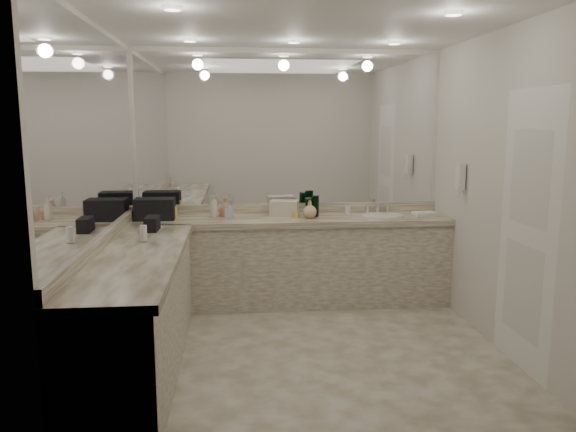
{
  "coord_description": "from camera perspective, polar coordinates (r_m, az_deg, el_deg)",
  "views": [
    {
      "loc": [
        -0.56,
        -4.39,
        1.85
      ],
      "look_at": [
        -0.11,
        0.4,
        1.05
      ],
      "focal_mm": 35.0,
      "sensor_mm": 36.0,
      "label": 1
    }
  ],
  "objects": [
    {
      "name": "backsplash_left",
      "position": [
        4.6,
        -18.14,
        -2.29
      ],
      "size": [
        0.04,
        3.0,
        0.1
      ],
      "primitive_type": "cube",
      "color": "beige",
      "rests_on": "vanity_left_top"
    },
    {
      "name": "faucet",
      "position": [
        6.06,
        9.08,
        1.01
      ],
      "size": [
        0.24,
        0.16,
        0.14
      ],
      "primitive_type": "cube",
      "color": "silver",
      "rests_on": "vanity_back_top"
    },
    {
      "name": "wall_phone",
      "position": [
        5.53,
        17.11,
        3.88
      ],
      "size": [
        0.06,
        0.1,
        0.24
      ],
      "primitive_type": "cube",
      "color": "white",
      "rests_on": "wall_right"
    },
    {
      "name": "amenity_bottle_3",
      "position": [
        5.64,
        0.84,
        0.17
      ],
      "size": [
        0.04,
        0.04,
        0.08
      ],
      "primitive_type": "cylinder",
      "color": "#F2D84C",
      "rests_on": "vanity_back_top"
    },
    {
      "name": "soap_bottle_b",
      "position": [
        5.64,
        -5.98,
        0.6
      ],
      "size": [
        0.09,
        0.09,
        0.17
      ],
      "primitive_type": "imported",
      "rotation": [
        0.0,
        0.0,
        -0.14
      ],
      "color": "silver",
      "rests_on": "vanity_back_top"
    },
    {
      "name": "amenity_bottle_4",
      "position": [
        5.73,
        -6.38,
        0.6
      ],
      "size": [
        0.06,
        0.06,
        0.14
      ],
      "primitive_type": "cylinder",
      "color": "#E0B28C",
      "rests_on": "vanity_back_top"
    },
    {
      "name": "wall_left",
      "position": [
        4.55,
        -18.62,
        2.03
      ],
      "size": [
        0.02,
        3.0,
        2.6
      ],
      "primitive_type": "cube",
      "color": "beige",
      "rests_on": "floor"
    },
    {
      "name": "backsplash_back",
      "position": [
        5.97,
        0.03,
        0.8
      ],
      "size": [
        3.2,
        0.04,
        0.1
      ],
      "primitive_type": "cube",
      "color": "beige",
      "rests_on": "vanity_back_top"
    },
    {
      "name": "amenity_bottle_1",
      "position": [
        5.92,
        6.08,
        0.59
      ],
      "size": [
        0.06,
        0.06,
        0.08
      ],
      "primitive_type": "cylinder",
      "color": "silver",
      "rests_on": "vanity_back_top"
    },
    {
      "name": "amenity_bottle_2",
      "position": [
        5.74,
        -11.37,
        0.37
      ],
      "size": [
        0.04,
        0.04,
        0.12
      ],
      "primitive_type": "cylinder",
      "color": "#F2D84C",
      "rests_on": "vanity_back_top"
    },
    {
      "name": "mirror_left",
      "position": [
        4.51,
        -18.79,
        8.03
      ],
      "size": [
        0.01,
        2.92,
        1.55
      ],
      "primitive_type": "cube",
      "color": "white",
      "rests_on": "wall_left"
    },
    {
      "name": "vanity_back_top",
      "position": [
        5.69,
        0.31,
        -0.43
      ],
      "size": [
        3.2,
        0.64,
        0.06
      ],
      "primitive_type": "cube",
      "color": "beige",
      "rests_on": "vanity_back_base"
    },
    {
      "name": "sink",
      "position": [
        5.87,
        9.57,
        -0.02
      ],
      "size": [
        0.44,
        0.44,
        0.03
      ],
      "primitive_type": "cylinder",
      "color": "white",
      "rests_on": "vanity_back_top"
    },
    {
      "name": "green_bottle_1",
      "position": [
        5.78,
        2.83,
        1.06
      ],
      "size": [
        0.07,
        0.07,
        0.21
      ],
      "primitive_type": "cylinder",
      "color": "#09441D",
      "rests_on": "vanity_back_top"
    },
    {
      "name": "green_bottle_2",
      "position": [
        5.79,
        2.09,
        0.96
      ],
      "size": [
        0.06,
        0.06,
        0.19
      ],
      "primitive_type": "cylinder",
      "color": "#09441D",
      "rests_on": "vanity_back_top"
    },
    {
      "name": "vanity_left_base",
      "position": [
        4.4,
        -15.04,
        -9.83
      ],
      "size": [
        0.6,
        2.4,
        0.84
      ],
      "primitive_type": "cube",
      "color": "beige",
      "rests_on": "floor"
    },
    {
      "name": "door",
      "position": [
        4.51,
        23.08,
        -1.5
      ],
      "size": [
        0.02,
        0.82,
        2.1
      ],
      "primitive_type": "cube",
      "color": "white",
      "rests_on": "wall_right"
    },
    {
      "name": "black_bag_spill",
      "position": [
        5.13,
        -13.64,
        -0.73
      ],
      "size": [
        0.12,
        0.24,
        0.13
      ],
      "primitive_type": "cube",
      "rotation": [
        0.0,
        0.0,
        -0.03
      ],
      "color": "black",
      "rests_on": "vanity_left_top"
    },
    {
      "name": "vanity_back_base",
      "position": [
        5.8,
        0.29,
        -4.8
      ],
      "size": [
        3.2,
        0.6,
        0.84
      ],
      "primitive_type": "cube",
      "color": "beige",
      "rests_on": "floor"
    },
    {
      "name": "green_bottle_0",
      "position": [
        5.73,
        2.76,
        0.93
      ],
      "size": [
        0.07,
        0.07,
        0.2
      ],
      "primitive_type": "cylinder",
      "color": "#09441D",
      "rests_on": "vanity_back_top"
    },
    {
      "name": "hand_towel",
      "position": [
        5.95,
        13.73,
        0.21
      ],
      "size": [
        0.25,
        0.18,
        0.04
      ],
      "primitive_type": "cube",
      "rotation": [
        0.0,
        0.0,
        0.13
      ],
      "color": "white",
      "rests_on": "vanity_back_top"
    },
    {
      "name": "green_bottle_3",
      "position": [
        5.72,
        2.08,
        0.85
      ],
      "size": [
        0.06,
        0.06,
        0.18
      ],
      "primitive_type": "cylinder",
      "color": "#09441D",
      "rests_on": "vanity_back_top"
    },
    {
      "name": "wall_back",
      "position": [
        5.94,
        0.02,
        4.17
      ],
      "size": [
        3.2,
        0.02,
        2.6
      ],
      "primitive_type": "cube",
      "color": "beige",
      "rests_on": "floor"
    },
    {
      "name": "cream_cosmetic_case",
      "position": [
        5.78,
        -0.39,
        0.84
      ],
      "size": [
        0.32,
        0.24,
        0.16
      ],
      "primitive_type": "cube",
      "rotation": [
        0.0,
        0.0,
        -0.22
      ],
      "color": "beige",
      "rests_on": "vanity_back_top"
    },
    {
      "name": "black_toiletry_bag",
      "position": [
        5.71,
        -13.37,
        0.76
      ],
      "size": [
        0.39,
        0.25,
        0.22
      ],
      "primitive_type": "cube",
      "rotation": [
        0.0,
        0.0,
        0.02
      ],
      "color": "black",
      "rests_on": "vanity_back_top"
    },
    {
      "name": "vanity_left_top",
      "position": [
        4.27,
        -15.16,
        -4.12
      ],
      "size": [
        0.64,
        2.42,
        0.06
      ],
      "primitive_type": "cube",
      "color": "beige",
      "rests_on": "vanity_left_base"
    },
    {
      "name": "amenity_bottle_0",
      "position": [
        5.79,
        -6.81,
        0.42
      ],
      "size": [
        0.04,
        0.04,
        0.09
      ],
      "primitive_type": "cylinder",
      "color": "#E57F66",
      "rests_on": "vanity_back_top"
    },
    {
      "name": "floor",
      "position": [
        4.8,
        1.74,
        -13.21
      ],
      "size": [
        3.2,
        3.2,
        0.0
      ],
      "primitive_type": "plane",
      "color": "beige",
      "rests_on": "ground"
    },
    {
      "name": "mirror_back",
      "position": [
        5.91,
        0.03,
        8.75
      ],
      "size": [
        3.12,
        0.01,
        1.55
      ],
      "primitive_type": "cube",
      "color": "white",
      "rests_on": "wall_back"
    },
    {
      "name": "soap_bottle_c",
      "position": [
        5.65,
        2.23,
        0.71
      ],
      "size": [
        0.18,
        0.18,
        0.18
      ],
      "primitive_type": "imported",
      "rotation": [
        0.0,
        0.0,
        -0.38
      ],
      "color": "#D6AE84",
      "rests_on": "vanity_back_top"
    },
    {
      "name": "soap_bottle_a",
      "position": [
        5.71,
        -7.53,
        0.95
      ],
      "size": [
        0.1,
        0.1,
        0.22
      ],
      "primitive_type": "imported",
      "rotation": [
        0.0,
        0.0,
        -0.19
      ],
      "color": "silver",
      "rests_on": "vanity_back_top"
    },
    {
      "name": "lotion_left",
      "position": [
        4.67,
        -14.45,
        -1.78
      ],
      "size": [
        0.05,
        0.05,
        0.13
      ],
      "primitive_type": "cylinder",
      "color": "white",
      "rests_on": "vanity_left_top"
    },
    {
      "name": "wall_right",
      "position": [
        4.92,
        20.66,
        2.45
      ],
      "size": [
        0.02,
        3.0,
        2.6
      ],
      "primitive_type": "cube",
      "color": "beige",
      "rests_on": "floor"
    },
    {
      "name": "ceiling",
      "position": [
        4.49,
        1.92,
        19.09
      ],
      "size": [
        3.2,
        3.2,
        0.0
      ],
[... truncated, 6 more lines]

